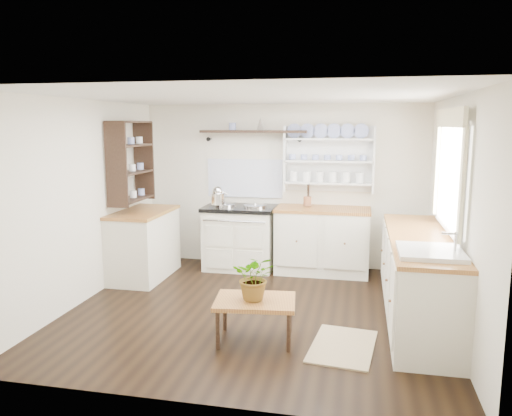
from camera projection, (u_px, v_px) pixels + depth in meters
name	position (u px, v px, depth m)	size (l,w,h in m)	color
floor	(255.00, 311.00, 5.47)	(4.00, 3.80, 0.01)	black
wall_back	(283.00, 186.00, 7.11)	(4.00, 0.02, 2.30)	#EDE5CD
wall_right	(455.00, 214.00, 4.88)	(0.02, 3.80, 2.30)	#EDE5CD
wall_left	(84.00, 201.00, 5.68)	(0.02, 3.80, 2.30)	#EDE5CD
ceiling	(255.00, 96.00, 5.09)	(4.00, 3.80, 0.01)	white
window	(450.00, 170.00, 4.96)	(0.08, 1.55, 1.22)	white
aga_cooker	(240.00, 237.00, 7.02)	(0.99, 0.69, 0.92)	white
back_cabinets	(322.00, 240.00, 6.82)	(1.27, 0.63, 0.90)	silver
right_cabinets	(418.00, 277.00, 5.15)	(0.62, 2.43, 0.90)	silver
belfast_sink	(430.00, 265.00, 4.37)	(0.55, 0.60, 0.45)	white
left_cabinets	(144.00, 243.00, 6.61)	(0.62, 1.13, 0.90)	silver
plate_rack	(329.00, 158.00, 6.88)	(1.20, 0.22, 0.90)	white
high_shelf	(254.00, 132.00, 6.95)	(1.50, 0.29, 0.16)	black
left_shelving	(131.00, 161.00, 6.45)	(0.28, 0.80, 1.05)	black
kettle	(218.00, 196.00, 6.86)	(0.20, 0.20, 0.24)	silver
utensil_crock	(307.00, 201.00, 6.85)	(0.11, 0.11, 0.13)	brown
center_table	(255.00, 304.00, 4.66)	(0.80, 0.61, 0.40)	brown
potted_plant	(255.00, 277.00, 4.62)	(0.39, 0.34, 0.44)	#3F7233
floor_rug	(343.00, 346.00, 4.57)	(0.55, 0.85, 0.02)	brown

